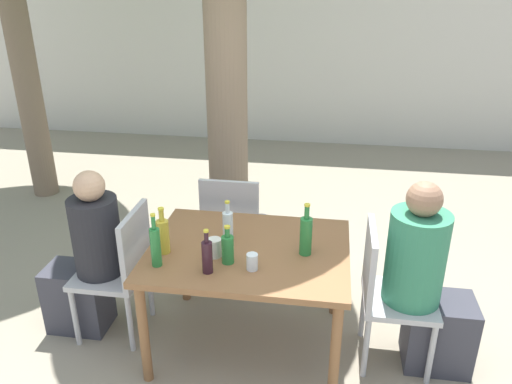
# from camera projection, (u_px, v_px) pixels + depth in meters

# --- Properties ---
(ground_plane) EXTENTS (30.00, 30.00, 0.00)m
(ground_plane) POSITION_uv_depth(u_px,v_px,m) (249.00, 342.00, 3.37)
(ground_plane) COLOR gray
(cafe_building_wall) EXTENTS (10.00, 0.08, 2.80)m
(cafe_building_wall) POSITION_uv_depth(u_px,v_px,m) (302.00, 44.00, 6.87)
(cafe_building_wall) COLOR beige
(cafe_building_wall) RESTS_ON ground_plane
(dining_table_front) EXTENTS (1.23, 0.96, 0.73)m
(dining_table_front) POSITION_uv_depth(u_px,v_px,m) (249.00, 260.00, 3.11)
(dining_table_front) COLOR brown
(dining_table_front) RESTS_ON ground_plane
(patio_chair_0) EXTENTS (0.44, 0.44, 0.92)m
(patio_chair_0) POSITION_uv_depth(u_px,v_px,m) (122.00, 265.00, 3.28)
(patio_chair_0) COLOR #B2B2B7
(patio_chair_0) RESTS_ON ground_plane
(patio_chair_1) EXTENTS (0.44, 0.44, 0.92)m
(patio_chair_1) POSITION_uv_depth(u_px,v_px,m) (386.00, 288.00, 3.04)
(patio_chair_1) COLOR #B2B2B7
(patio_chair_1) RESTS_ON ground_plane
(patio_chair_2) EXTENTS (0.44, 0.44, 0.92)m
(patio_chair_2) POSITION_uv_depth(u_px,v_px,m) (233.00, 223.00, 3.84)
(patio_chair_2) COLOR #B2B2B7
(patio_chair_2) RESTS_ON ground_plane
(person_seated_0) EXTENTS (0.56, 0.31, 1.18)m
(person_seated_0) POSITION_uv_depth(u_px,v_px,m) (87.00, 263.00, 3.32)
(person_seated_0) COLOR #383842
(person_seated_0) RESTS_ON ground_plane
(person_seated_1) EXTENTS (0.57, 0.35, 1.24)m
(person_seated_1) POSITION_uv_depth(u_px,v_px,m) (426.00, 288.00, 3.00)
(person_seated_1) COLOR #383842
(person_seated_1) RESTS_ON ground_plane
(oil_cruet_0) EXTENTS (0.08, 0.08, 0.30)m
(oil_cruet_0) POSITION_uv_depth(u_px,v_px,m) (163.00, 235.00, 2.99)
(oil_cruet_0) COLOR gold
(oil_cruet_0) RESTS_ON dining_table_front
(water_bottle_1) EXTENTS (0.07, 0.07, 0.28)m
(water_bottle_1) POSITION_uv_depth(u_px,v_px,m) (228.00, 226.00, 3.12)
(water_bottle_1) COLOR silver
(water_bottle_1) RESTS_ON dining_table_front
(green_bottle_2) EXTENTS (0.06, 0.06, 0.33)m
(green_bottle_2) POSITION_uv_depth(u_px,v_px,m) (156.00, 246.00, 2.85)
(green_bottle_2) COLOR #287A38
(green_bottle_2) RESTS_ON dining_table_front
(green_bottle_3) EXTENTS (0.07, 0.07, 0.33)m
(green_bottle_3) POSITION_uv_depth(u_px,v_px,m) (306.00, 235.00, 2.97)
(green_bottle_3) COLOR #287A38
(green_bottle_3) RESTS_ON dining_table_front
(green_bottle_4) EXTENTS (0.07, 0.07, 0.24)m
(green_bottle_4) POSITION_uv_depth(u_px,v_px,m) (228.00, 249.00, 2.89)
(green_bottle_4) COLOR #287A38
(green_bottle_4) RESTS_ON dining_table_front
(wine_bottle_5) EXTENTS (0.06, 0.06, 0.27)m
(wine_bottle_5) POSITION_uv_depth(u_px,v_px,m) (207.00, 256.00, 2.79)
(wine_bottle_5) COLOR #331923
(wine_bottle_5) RESTS_ON dining_table_front
(drinking_glass_0) EXTENTS (0.07, 0.07, 0.10)m
(drinking_glass_0) POSITION_uv_depth(u_px,v_px,m) (252.00, 262.00, 2.84)
(drinking_glass_0) COLOR white
(drinking_glass_0) RESTS_ON dining_table_front
(drinking_glass_1) EXTENTS (0.08, 0.08, 0.12)m
(drinking_glass_1) POSITION_uv_depth(u_px,v_px,m) (214.00, 248.00, 2.97)
(drinking_glass_1) COLOR silver
(drinking_glass_1) RESTS_ON dining_table_front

